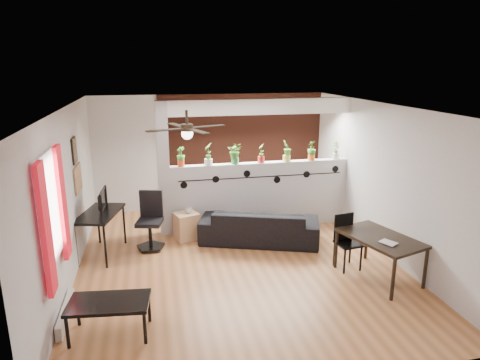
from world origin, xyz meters
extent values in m
cube|color=#9C6033|center=(0.00, 0.00, -0.05)|extent=(6.30, 7.10, 0.10)
cube|color=#B7B7BA|center=(0.00, 3.02, 1.30)|extent=(6.30, 0.04, 2.90)
cube|color=#B7B7BA|center=(0.00, -3.02, 1.30)|extent=(6.30, 0.04, 2.90)
cube|color=#B7B7BA|center=(-2.62, 0.00, 1.30)|extent=(0.04, 7.10, 2.90)
cube|color=#B7B7BA|center=(2.62, 0.00, 1.30)|extent=(0.04, 7.10, 2.90)
cube|color=white|center=(0.00, 0.00, 2.65)|extent=(6.30, 7.10, 0.10)
cube|color=#BCBCC1|center=(0.80, 1.50, 0.68)|extent=(3.60, 0.18, 1.35)
cube|color=white|center=(0.80, 1.50, 2.45)|extent=(3.60, 0.18, 0.30)
cube|color=#BCBCC1|center=(-1.11, 1.50, 1.30)|extent=(0.22, 0.20, 2.60)
cube|color=#A0452E|center=(0.80, 2.97, 1.30)|extent=(3.90, 0.05, 2.60)
cube|color=black|center=(0.80, 1.40, 1.08)|extent=(3.31, 0.01, 0.02)
cylinder|color=black|center=(-0.75, 1.40, 1.00)|extent=(0.14, 0.01, 0.14)
cylinder|color=black|center=(-0.13, 1.40, 1.08)|extent=(0.14, 0.01, 0.14)
cylinder|color=black|center=(0.49, 1.40, 1.16)|extent=(0.14, 0.01, 0.14)
cylinder|color=black|center=(1.11, 1.40, 1.00)|extent=(0.14, 0.01, 0.14)
cylinder|color=black|center=(1.73, 1.40, 1.08)|extent=(0.14, 0.01, 0.14)
cylinder|color=black|center=(2.35, 1.40, 1.16)|extent=(0.14, 0.01, 0.14)
cube|color=white|center=(-2.58, -1.20, 1.55)|extent=(0.02, 0.95, 1.25)
cube|color=white|center=(-2.57, -1.20, 1.55)|extent=(0.04, 1.05, 1.35)
cube|color=red|center=(-2.53, -1.70, 1.45)|extent=(0.06, 0.30, 1.55)
cube|color=red|center=(-2.53, -0.70, 1.45)|extent=(0.06, 0.30, 1.55)
cube|color=beige|center=(-2.54, -1.20, 0.09)|extent=(0.08, 1.00, 0.18)
cube|color=#A0754D|center=(-2.58, 0.95, 1.35)|extent=(0.03, 0.60, 0.45)
cube|color=#8C7259|center=(-2.58, 0.90, 1.85)|extent=(0.03, 0.30, 0.40)
cube|color=black|center=(-2.58, 0.90, 1.85)|extent=(0.02, 0.34, 0.44)
cylinder|color=black|center=(-0.80, -0.30, 2.50)|extent=(0.04, 0.04, 0.20)
cylinder|color=black|center=(-0.80, -0.30, 2.35)|extent=(0.18, 0.18, 0.10)
sphere|color=white|center=(-0.80, -0.30, 2.26)|extent=(0.17, 0.17, 0.17)
cube|color=black|center=(-0.48, -0.18, 2.34)|extent=(0.55, 0.29, 0.01)
cube|color=black|center=(-0.92, 0.02, 2.34)|extent=(0.29, 0.55, 0.01)
cube|color=black|center=(-1.12, -0.42, 2.34)|extent=(0.55, 0.29, 0.01)
cube|color=black|center=(-0.68, -0.62, 2.34)|extent=(0.29, 0.55, 0.01)
cylinder|color=#ED421B|center=(-0.78, 1.50, 1.41)|extent=(0.13, 0.13, 0.12)
imported|color=#28621C|center=(-0.78, 1.50, 1.59)|extent=(0.24, 0.23, 0.28)
cylinder|color=white|center=(-0.25, 1.50, 1.41)|extent=(0.16, 0.16, 0.12)
imported|color=#28621C|center=(-0.25, 1.50, 1.62)|extent=(0.19, 0.23, 0.33)
cylinder|color=#318743|center=(0.27, 1.50, 1.41)|extent=(0.15, 0.15, 0.12)
imported|color=#28621C|center=(0.27, 1.50, 1.61)|extent=(0.25, 0.22, 0.32)
cylinder|color=red|center=(0.80, 1.50, 1.41)|extent=(0.13, 0.13, 0.12)
imported|color=#28621C|center=(0.80, 1.50, 1.59)|extent=(0.19, 0.22, 0.28)
cylinder|color=#C9CD48|center=(1.33, 1.50, 1.41)|extent=(0.15, 0.15, 0.12)
imported|color=#28621C|center=(1.33, 1.50, 1.61)|extent=(0.28, 0.27, 0.33)
cylinder|color=orange|center=(1.85, 1.50, 1.41)|extent=(0.14, 0.14, 0.12)
imported|color=#28621C|center=(1.85, 1.50, 1.60)|extent=(0.25, 0.25, 0.30)
cylinder|color=silver|center=(2.38, 1.50, 1.41)|extent=(0.13, 0.13, 0.12)
imported|color=#28621C|center=(2.38, 1.50, 1.59)|extent=(0.22, 0.20, 0.27)
imported|color=black|center=(0.58, 0.76, 0.31)|extent=(2.24, 1.46, 0.61)
cube|color=tan|center=(-0.74, 1.16, 0.26)|extent=(0.52, 0.49, 0.51)
imported|color=gray|center=(-0.69, 1.16, 0.57)|extent=(0.15, 0.15, 0.10)
cube|color=black|center=(-2.25, 0.76, 0.76)|extent=(0.82, 1.19, 0.04)
cylinder|color=black|center=(-2.61, 0.34, 0.37)|extent=(0.04, 0.04, 0.74)
cylinder|color=black|center=(-2.14, 0.22, 0.37)|extent=(0.04, 0.04, 0.74)
cylinder|color=black|center=(-2.36, 1.31, 0.37)|extent=(0.04, 0.04, 0.74)
cylinder|color=black|center=(-1.89, 1.18, 0.37)|extent=(0.04, 0.04, 0.74)
imported|color=black|center=(-2.25, 0.91, 0.88)|extent=(0.35, 0.08, 0.20)
cylinder|color=black|center=(-1.42, 0.83, 0.04)|extent=(0.53, 0.53, 0.04)
cylinder|color=black|center=(-1.42, 0.83, 0.27)|extent=(0.06, 0.06, 0.45)
cube|color=black|center=(-1.42, 0.83, 0.51)|extent=(0.52, 0.52, 0.07)
cube|color=black|center=(-1.38, 1.02, 0.80)|extent=(0.41, 0.16, 0.49)
cube|color=black|center=(2.04, -1.00, 0.66)|extent=(1.10, 1.42, 0.04)
cylinder|color=black|center=(1.89, -1.66, 0.32)|extent=(0.05, 0.05, 0.64)
cylinder|color=black|center=(2.54, -1.46, 0.32)|extent=(0.05, 0.05, 0.64)
cylinder|color=black|center=(1.54, -0.55, 0.32)|extent=(0.05, 0.05, 0.64)
cylinder|color=black|center=(2.19, -0.34, 0.32)|extent=(0.05, 0.05, 0.64)
imported|color=gray|center=(1.94, -1.30, 0.70)|extent=(0.26, 0.29, 0.02)
cube|color=black|center=(1.71, -0.62, 0.43)|extent=(0.41, 0.41, 0.03)
cube|color=black|center=(1.69, -0.46, 0.67)|extent=(0.34, 0.07, 0.46)
cube|color=black|center=(1.58, -0.79, 0.22)|extent=(0.03, 0.03, 0.43)
cube|color=black|center=(1.88, -0.75, 0.22)|extent=(0.03, 0.03, 0.43)
cube|color=black|center=(1.54, -0.49, 0.44)|extent=(0.03, 0.03, 0.88)
cube|color=black|center=(1.84, -0.45, 0.44)|extent=(0.03, 0.03, 0.88)
cube|color=black|center=(-1.93, -1.65, 0.43)|extent=(1.03, 0.65, 0.04)
cylinder|color=black|center=(-2.40, -1.83, 0.21)|extent=(0.04, 0.04, 0.41)
cylinder|color=black|center=(-1.52, -1.93, 0.21)|extent=(0.04, 0.04, 0.41)
cylinder|color=black|center=(-2.35, -1.37, 0.21)|extent=(0.04, 0.04, 0.41)
cylinder|color=black|center=(-1.46, -1.47, 0.21)|extent=(0.04, 0.04, 0.41)
camera|label=1|loc=(-1.33, -6.51, 3.24)|focal=32.00mm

